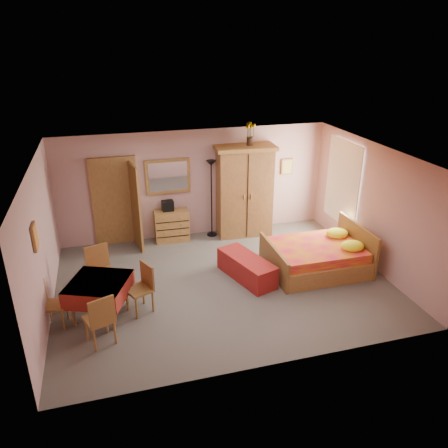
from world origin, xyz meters
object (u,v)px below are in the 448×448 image
object	(u,v)px
wall_mirror	(168,176)
chair_north	(102,273)
chest_of_drawers	(172,226)
sunflower_vase	(250,134)
dining_table	(100,298)
wardrobe	(244,191)
chair_east	(139,289)
bench	(247,268)
floor_lamp	(212,199)
bed	(316,250)
chair_south	(99,318)
stereo	(168,206)
chair_west	(54,305)

from	to	relation	value
wall_mirror	chair_north	size ratio (longest dim) A/B	1.06
chest_of_drawers	sunflower_vase	xyz separation A→B (m)	(1.90, -0.07, 2.12)
wall_mirror	dining_table	distance (m)	3.63
wardrobe	dining_table	distance (m)	4.47
wardrobe	chair_east	size ratio (longest dim) A/B	2.47
sunflower_vase	bench	bearing A→B (deg)	-109.18
dining_table	chest_of_drawers	bearing A→B (deg)	58.04
floor_lamp	bed	world-z (taller)	floor_lamp
chest_of_drawers	chair_north	bearing A→B (deg)	-126.24
wardrobe	chair_south	bearing A→B (deg)	-132.48
chest_of_drawers	chair_south	bearing A→B (deg)	-114.17
dining_table	bed	bearing A→B (deg)	6.65
wardrobe	chair_north	distance (m)	4.04
stereo	bed	distance (m)	3.59
wardrobe	chair_east	bearing A→B (deg)	-132.88
stereo	floor_lamp	bearing A→B (deg)	-1.34
floor_lamp	chair_east	size ratio (longest dim) A/B	2.11
bed	chair_west	world-z (taller)	bed
bench	dining_table	distance (m)	2.94
stereo	chair_east	xyz separation A→B (m)	(-0.98, -2.84, -0.43)
wardrobe	floor_lamp	bearing A→B (deg)	175.86
chair_south	chair_east	distance (m)	0.99
chest_of_drawers	chair_north	distance (m)	2.67
chair_east	floor_lamp	bearing A→B (deg)	-60.63
chest_of_drawers	chair_south	xyz separation A→B (m)	(-1.74, -3.50, 0.08)
wardrobe	chair_south	size ratio (longest dim) A/B	2.43
wardrobe	bed	size ratio (longest dim) A/B	1.12
sunflower_vase	chair_north	xyz separation A→B (m)	(-3.57, -2.01, -2.01)
bed	chair_north	world-z (taller)	chair_north
wardrobe	bench	world-z (taller)	wardrobe
sunflower_vase	dining_table	size ratio (longest dim) A/B	0.56
floor_lamp	dining_table	bearing A→B (deg)	-134.36
stereo	floor_lamp	xyz separation A→B (m)	(1.06, -0.02, 0.07)
dining_table	chair_east	world-z (taller)	chair_east
stereo	chair_north	bearing A→B (deg)	-126.75
wall_mirror	floor_lamp	xyz separation A→B (m)	(1.00, -0.19, -0.60)
sunflower_vase	bed	distance (m)	3.07
sunflower_vase	chair_east	world-z (taller)	sunflower_vase
floor_lamp	dining_table	distance (m)	3.93
stereo	dining_table	bearing A→B (deg)	-120.52
wardrobe	sunflower_vase	world-z (taller)	sunflower_vase
floor_lamp	bed	bearing A→B (deg)	-53.44
stereo	floor_lamp	size ratio (longest dim) A/B	0.14
wall_mirror	bench	bearing A→B (deg)	-63.91
dining_table	chair_north	world-z (taller)	chair_north
stereo	bench	xyz separation A→B (m)	(1.23, -2.25, -0.65)
chest_of_drawers	chair_east	world-z (taller)	chair_east
bed	chair_north	bearing A→B (deg)	178.50
bed	chair_east	bearing A→B (deg)	-171.08
bench	chair_south	distance (m)	3.19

